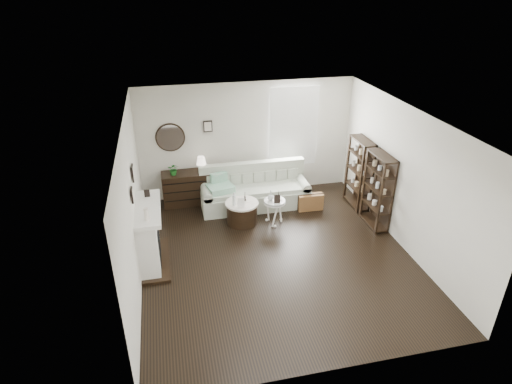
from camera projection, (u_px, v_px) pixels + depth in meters
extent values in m
plane|color=black|center=(276.00, 255.00, 8.19)|extent=(5.50, 5.50, 0.00)
plane|color=white|center=(280.00, 119.00, 6.96)|extent=(5.50, 5.50, 0.00)
plane|color=silver|center=(247.00, 140.00, 9.96)|extent=(5.00, 0.00, 5.00)
plane|color=silver|center=(337.00, 293.00, 5.18)|extent=(5.00, 0.00, 5.00)
plane|color=silver|center=(132.00, 207.00, 7.09)|extent=(0.00, 5.50, 5.50)
plane|color=silver|center=(406.00, 179.00, 8.05)|extent=(0.00, 5.50, 5.50)
cube|color=white|center=(293.00, 127.00, 10.04)|extent=(1.00, 0.02, 1.80)
cube|color=white|center=(294.00, 127.00, 9.99)|extent=(1.15, 0.02, 1.90)
cylinder|color=silver|center=(170.00, 138.00, 9.51)|extent=(0.60, 0.03, 0.60)
cube|color=black|center=(208.00, 126.00, 9.58)|extent=(0.20, 0.03, 0.26)
cube|color=white|center=(148.00, 237.00, 7.75)|extent=(0.34, 1.20, 1.10)
cube|color=black|center=(151.00, 243.00, 7.82)|extent=(0.30, 0.65, 0.70)
cube|color=white|center=(148.00, 209.00, 7.50)|extent=(0.44, 1.35, 0.08)
cube|color=black|center=(156.00, 260.00, 8.00)|extent=(0.50, 1.40, 0.05)
cylinder|color=white|center=(146.00, 214.00, 7.04)|extent=(0.08, 0.08, 0.22)
cube|color=black|center=(147.00, 193.00, 7.80)|extent=(0.10, 0.03, 0.14)
cube|color=black|center=(132.00, 195.00, 6.94)|extent=(0.03, 0.18, 0.24)
cube|color=black|center=(133.00, 173.00, 7.46)|extent=(0.03, 0.22, 0.28)
cube|color=black|center=(359.00, 173.00, 9.62)|extent=(0.30, 0.80, 1.60)
cylinder|color=beige|center=(362.00, 189.00, 9.52)|extent=(0.08, 0.08, 0.11)
cylinder|color=beige|center=(357.00, 184.00, 9.74)|extent=(0.08, 0.08, 0.11)
cylinder|color=beige|center=(352.00, 180.00, 9.96)|extent=(0.08, 0.08, 0.11)
cylinder|color=beige|center=(364.00, 173.00, 9.34)|extent=(0.08, 0.08, 0.11)
cylinder|color=beige|center=(359.00, 168.00, 9.56)|extent=(0.08, 0.08, 0.11)
cylinder|color=beige|center=(354.00, 164.00, 9.78)|extent=(0.08, 0.08, 0.11)
cylinder|color=beige|center=(366.00, 156.00, 9.16)|extent=(0.08, 0.08, 0.11)
cylinder|color=beige|center=(361.00, 152.00, 9.38)|extent=(0.08, 0.08, 0.11)
cylinder|color=beige|center=(356.00, 148.00, 9.59)|extent=(0.08, 0.08, 0.11)
cube|color=black|center=(378.00, 191.00, 8.84)|extent=(0.30, 0.80, 1.60)
cylinder|color=beige|center=(381.00, 208.00, 8.74)|extent=(0.08, 0.08, 0.11)
cylinder|color=beige|center=(375.00, 203.00, 8.96)|extent=(0.08, 0.08, 0.11)
cylinder|color=beige|center=(370.00, 197.00, 9.18)|extent=(0.08, 0.08, 0.11)
cylinder|color=beige|center=(383.00, 191.00, 8.56)|extent=(0.08, 0.08, 0.11)
cylinder|color=beige|center=(378.00, 186.00, 8.78)|extent=(0.08, 0.08, 0.11)
cylinder|color=beige|center=(372.00, 181.00, 8.99)|extent=(0.08, 0.08, 0.11)
cylinder|color=beige|center=(386.00, 173.00, 8.38)|extent=(0.08, 0.08, 0.11)
cylinder|color=beige|center=(380.00, 168.00, 8.59)|extent=(0.08, 0.08, 0.11)
cylinder|color=beige|center=(374.00, 163.00, 8.81)|extent=(0.08, 0.08, 0.11)
cube|color=#9EA694|center=(255.00, 198.00, 9.84)|extent=(2.46, 0.85, 0.40)
cube|color=#9EA694|center=(255.00, 189.00, 9.70)|extent=(2.13, 0.68, 0.09)
cube|color=#9EA694|center=(252.00, 177.00, 9.96)|extent=(2.46, 0.19, 0.76)
cube|color=#9EA694|center=(207.00, 201.00, 9.60)|extent=(0.21, 0.80, 0.49)
cube|color=#9EA694|center=(301.00, 191.00, 10.03)|extent=(0.21, 0.80, 0.49)
cube|color=#279061|center=(220.00, 188.00, 9.48)|extent=(0.64, 0.57, 0.14)
cube|color=brown|center=(310.00, 202.00, 9.68)|extent=(0.58, 0.20, 0.38)
cube|color=black|center=(188.00, 188.00, 9.88)|extent=(1.16, 0.48, 0.77)
cube|color=black|center=(190.00, 200.00, 9.74)|extent=(1.11, 0.01, 0.02)
cube|color=black|center=(189.00, 191.00, 9.64)|extent=(1.11, 0.01, 0.02)
cube|color=black|center=(188.00, 183.00, 9.54)|extent=(1.11, 0.01, 0.01)
imported|color=#195A1B|center=(174.00, 169.00, 9.54)|extent=(0.30, 0.27, 0.27)
cylinder|color=black|center=(242.00, 213.00, 9.15)|extent=(0.65, 0.65, 0.45)
cylinder|color=white|center=(242.00, 203.00, 9.04)|extent=(0.71, 0.71, 0.04)
cylinder|color=silver|center=(275.00, 201.00, 8.98)|extent=(0.45, 0.45, 0.03)
cylinder|color=white|center=(275.00, 203.00, 9.00)|extent=(0.46, 0.46, 0.02)
cylinder|color=white|center=(274.00, 212.00, 9.11)|extent=(0.04, 0.04, 0.52)
cylinder|color=silver|center=(234.00, 199.00, 8.86)|extent=(0.07, 0.07, 0.30)
cube|color=white|center=(241.00, 203.00, 8.82)|extent=(0.15, 0.08, 0.19)
cube|color=black|center=(277.00, 199.00, 8.83)|extent=(0.14, 0.07, 0.18)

